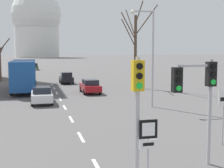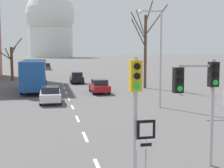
# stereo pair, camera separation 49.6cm
# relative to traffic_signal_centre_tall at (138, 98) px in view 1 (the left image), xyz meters

# --- Properties ---
(lane_stripe_1) EXTENTS (0.16, 2.00, 0.01)m
(lane_stripe_1) POSITION_rel_traffic_signal_centre_tall_xyz_m (-0.81, 2.33, -3.04)
(lane_stripe_1) COLOR silver
(lane_stripe_1) RESTS_ON ground_plane
(lane_stripe_2) EXTENTS (0.16, 2.00, 0.01)m
(lane_stripe_2) POSITION_rel_traffic_signal_centre_tall_xyz_m (-0.81, 6.83, -3.04)
(lane_stripe_2) COLOR silver
(lane_stripe_2) RESTS_ON ground_plane
(lane_stripe_3) EXTENTS (0.16, 2.00, 0.01)m
(lane_stripe_3) POSITION_rel_traffic_signal_centre_tall_xyz_m (-0.81, 11.33, -3.04)
(lane_stripe_3) COLOR silver
(lane_stripe_3) RESTS_ON ground_plane
(lane_stripe_4) EXTENTS (0.16, 2.00, 0.01)m
(lane_stripe_4) POSITION_rel_traffic_signal_centre_tall_xyz_m (-0.81, 15.83, -3.04)
(lane_stripe_4) COLOR silver
(lane_stripe_4) RESTS_ON ground_plane
(lane_stripe_5) EXTENTS (0.16, 2.00, 0.01)m
(lane_stripe_5) POSITION_rel_traffic_signal_centre_tall_xyz_m (-0.81, 20.33, -3.04)
(lane_stripe_5) COLOR silver
(lane_stripe_5) RESTS_ON ground_plane
(lane_stripe_6) EXTENTS (0.16, 2.00, 0.01)m
(lane_stripe_6) POSITION_rel_traffic_signal_centre_tall_xyz_m (-0.81, 24.83, -3.04)
(lane_stripe_6) COLOR silver
(lane_stripe_6) RESTS_ON ground_plane
(lane_stripe_7) EXTENTS (0.16, 2.00, 0.01)m
(lane_stripe_7) POSITION_rel_traffic_signal_centre_tall_xyz_m (-0.81, 29.33, -3.04)
(lane_stripe_7) COLOR silver
(lane_stripe_7) RESTS_ON ground_plane
(lane_stripe_8) EXTENTS (0.16, 2.00, 0.01)m
(lane_stripe_8) POSITION_rel_traffic_signal_centre_tall_xyz_m (-0.81, 33.83, -3.04)
(lane_stripe_8) COLOR silver
(lane_stripe_8) RESTS_ON ground_plane
(traffic_signal_centre_tall) EXTENTS (0.36, 0.34, 4.34)m
(traffic_signal_centre_tall) POSITION_rel_traffic_signal_centre_tall_xyz_m (0.00, 0.00, 0.00)
(traffic_signal_centre_tall) COLOR #B2B2B7
(traffic_signal_centre_tall) RESTS_ON ground_plane
(traffic_signal_near_right) EXTENTS (1.80, 0.34, 4.21)m
(traffic_signal_near_right) POSITION_rel_traffic_signal_centre_tall_xyz_m (3.04, 1.66, 0.12)
(traffic_signal_near_right) COLOR #B2B2B7
(traffic_signal_near_right) RESTS_ON ground_plane
(route_sign_post) EXTENTS (0.60, 0.08, 2.44)m
(route_sign_post) POSITION_rel_traffic_signal_centre_tall_xyz_m (0.30, -0.18, -1.38)
(route_sign_post) COLOR #B2B2B7
(route_sign_post) RESTS_ON ground_plane
(speed_limit_sign) EXTENTS (0.60, 0.08, 2.76)m
(speed_limit_sign) POSITION_rel_traffic_signal_centre_tall_xyz_m (5.64, 3.82, -1.17)
(speed_limit_sign) COLOR #B2B2B7
(speed_limit_sign) RESTS_ON ground_plane
(street_lamp_right) EXTENTS (1.95, 0.36, 7.72)m
(street_lamp_right) POSITION_rel_traffic_signal_centre_tall_xyz_m (5.75, 14.32, 1.72)
(street_lamp_right) COLOR #B2B2B7
(street_lamp_right) RESTS_ON ground_plane
(sedan_near_left) EXTENTS (1.76, 3.90, 1.64)m
(sedan_near_left) POSITION_rel_traffic_signal_centre_tall_xyz_m (-3.05, 68.79, -2.22)
(sedan_near_left) COLOR #2D4C33
(sedan_near_left) RESTS_ON ground_plane
(sedan_near_right) EXTENTS (1.85, 4.19, 1.51)m
(sedan_near_right) POSITION_rel_traffic_signal_centre_tall_xyz_m (2.68, 23.77, -2.27)
(sedan_near_right) COLOR maroon
(sedan_near_right) RESTS_ON ground_plane
(sedan_mid_centre) EXTENTS (1.79, 3.95, 1.61)m
(sedan_mid_centre) POSITION_rel_traffic_signal_centre_tall_xyz_m (1.20, 34.68, -2.23)
(sedan_mid_centre) COLOR black
(sedan_mid_centre) RESTS_ON ground_plane
(sedan_far_left) EXTENTS (1.82, 4.24, 1.48)m
(sedan_far_left) POSITION_rel_traffic_signal_centre_tall_xyz_m (-2.55, 18.31, -2.29)
(sedan_far_left) COLOR silver
(sedan_far_left) RESTS_ON ground_plane
(city_bus) EXTENTS (2.66, 10.80, 3.48)m
(city_bus) POSITION_rel_traffic_signal_centre_tall_xyz_m (-4.27, 27.28, -0.99)
(city_bus) COLOR #19478C
(city_bus) RESTS_ON ground_plane
(bare_tree_right_near) EXTENTS (3.94, 5.49, 10.14)m
(bare_tree_right_near) POSITION_rel_traffic_signal_centre_tall_xyz_m (8.89, 27.25, 2.14)
(bare_tree_right_near) COLOR brown
(bare_tree_right_near) RESTS_ON ground_plane
(capitol_dome) EXTENTS (35.90, 35.90, 50.71)m
(capitol_dome) POSITION_rel_traffic_signal_centre_tall_xyz_m (-0.81, 228.74, 21.66)
(capitol_dome) COLOR silver
(capitol_dome) RESTS_ON ground_plane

